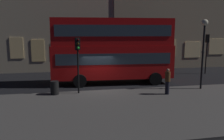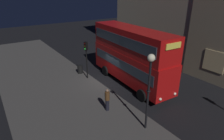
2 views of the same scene
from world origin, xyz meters
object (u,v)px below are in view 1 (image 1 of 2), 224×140
(traffic_light_near_kerb, at_px, (78,54))
(traffic_light_far_side, at_px, (207,46))
(street_lamp, at_px, (204,40))
(pedestrian, at_px, (168,81))
(litter_bin, at_px, (55,88))
(double_decker_bus, at_px, (113,48))

(traffic_light_near_kerb, distance_m, traffic_light_far_side, 14.81)
(traffic_light_near_kerb, bearing_deg, street_lamp, -16.39)
(pedestrian, xyz_separation_m, litter_bin, (-7.70, 1.40, -0.46))
(traffic_light_near_kerb, bearing_deg, traffic_light_far_side, 9.56)
(street_lamp, xyz_separation_m, litter_bin, (-10.88, 0.42, -3.23))
(double_decker_bus, xyz_separation_m, pedestrian, (2.98, -4.65, -2.03))
(traffic_light_far_side, bearing_deg, traffic_light_near_kerb, 28.20)
(double_decker_bus, xyz_separation_m, street_lamp, (6.16, -3.67, 0.74))
(pedestrian, relative_size, litter_bin, 1.92)
(double_decker_bus, height_order, street_lamp, double_decker_bus)
(litter_bin, bearing_deg, traffic_light_far_side, 20.95)
(traffic_light_far_side, height_order, litter_bin, traffic_light_far_side)
(traffic_light_near_kerb, xyz_separation_m, pedestrian, (6.04, -1.44, -1.88))
(traffic_light_near_kerb, bearing_deg, pedestrian, -26.93)
(street_lamp, height_order, pedestrian, street_lamp)
(street_lamp, relative_size, pedestrian, 2.88)
(street_lamp, distance_m, litter_bin, 11.36)
(double_decker_bus, distance_m, litter_bin, 6.25)
(double_decker_bus, height_order, litter_bin, double_decker_bus)
(traffic_light_near_kerb, bearing_deg, litter_bin, 167.97)
(litter_bin, bearing_deg, double_decker_bus, 34.59)
(traffic_light_near_kerb, distance_m, pedestrian, 6.49)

